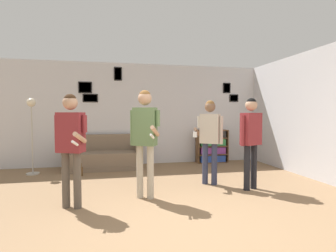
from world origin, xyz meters
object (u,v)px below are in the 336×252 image
at_px(couch, 103,157).
at_px(drinking_cup, 207,128).
at_px(person_spectator_near_bookshelf, 251,134).
at_px(person_player_foreground_left, 71,138).
at_px(bookshelf, 212,146).
at_px(person_player_foreground_center, 145,132).
at_px(floor_lamp, 32,123).
at_px(bottle_on_floor, 81,171).
at_px(person_watcher_holding_cup, 210,133).

distance_m(couch, drinking_cup, 2.89).
distance_m(person_spectator_near_bookshelf, drinking_cup, 2.61).
xyz_separation_m(couch, person_player_foreground_left, (-0.34, -2.73, 0.73)).
bearing_deg(person_spectator_near_bookshelf, person_player_foreground_left, -173.94).
xyz_separation_m(person_player_foreground_left, person_spectator_near_bookshelf, (3.01, 0.32, -0.00)).
distance_m(bookshelf, person_player_foreground_center, 3.55).
xyz_separation_m(person_player_foreground_left, person_player_foreground_center, (1.09, 0.22, 0.07)).
height_order(bookshelf, person_spectator_near_bookshelf, person_spectator_near_bookshelf).
height_order(floor_lamp, bottle_on_floor, floor_lamp).
bearing_deg(bookshelf, bottle_on_floor, -164.86).
bearing_deg(floor_lamp, bookshelf, 6.81).
xyz_separation_m(person_spectator_near_bookshelf, drinking_cup, (0.13, 2.61, -0.04)).
bearing_deg(bookshelf, person_player_foreground_left, -138.32).
relative_size(floor_lamp, person_player_foreground_left, 1.04).
bearing_deg(drinking_cup, person_spectator_near_bookshelf, -92.92).
height_order(couch, floor_lamp, floor_lamp).
xyz_separation_m(couch, drinking_cup, (2.80, 0.20, 0.68)).
bearing_deg(person_spectator_near_bookshelf, person_watcher_holding_cup, 141.40).
bearing_deg(person_watcher_holding_cup, couch, 136.98).
height_order(person_player_foreground_left, bottle_on_floor, person_player_foreground_left).
relative_size(couch, person_player_foreground_left, 1.11).
xyz_separation_m(bookshelf, person_player_foreground_center, (-2.20, -2.71, 0.62)).
xyz_separation_m(bottle_on_floor, drinking_cup, (3.24, 0.92, 0.86)).
xyz_separation_m(floor_lamp, person_player_foreground_left, (1.19, -2.40, -0.15)).
bearing_deg(bottle_on_floor, couch, 58.33).
relative_size(person_player_foreground_center, bottle_on_floor, 6.35).
height_order(person_player_foreground_center, person_spectator_near_bookshelf, person_player_foreground_center).
distance_m(couch, bottle_on_floor, 0.86).
height_order(floor_lamp, person_player_foreground_left, floor_lamp).
height_order(floor_lamp, person_player_foreground_center, person_player_foreground_center).
bearing_deg(person_spectator_near_bookshelf, bottle_on_floor, 151.43).
bearing_deg(person_player_foreground_center, drinking_cup, 52.94).
bearing_deg(floor_lamp, bottle_on_floor, -19.46).
distance_m(person_spectator_near_bookshelf, bottle_on_floor, 3.65).
bearing_deg(couch, person_player_foreground_left, -97.09).
xyz_separation_m(person_player_foreground_center, drinking_cup, (2.05, 2.71, -0.11)).
xyz_separation_m(bookshelf, person_spectator_near_bookshelf, (-0.28, -2.61, 0.55)).
xyz_separation_m(bookshelf, drinking_cup, (-0.15, -0.00, 0.51)).
relative_size(person_player_foreground_left, person_watcher_holding_cup, 1.02).
bearing_deg(bottle_on_floor, person_player_foreground_left, -87.10).
bearing_deg(person_player_foreground_center, floor_lamp, 136.33).
relative_size(bottle_on_floor, drinking_cup, 2.65).
height_order(person_player_foreground_left, person_player_foreground_center, person_player_foreground_center).
bearing_deg(floor_lamp, drinking_cup, 7.04).
relative_size(couch, drinking_cup, 17.63).
relative_size(person_player_foreground_left, bottle_on_floor, 6.01).
relative_size(person_watcher_holding_cup, bottle_on_floor, 5.91).
bearing_deg(person_player_foreground_left, person_spectator_near_bookshelf, 6.06).
distance_m(floor_lamp, person_player_foreground_left, 2.68).
height_order(person_player_foreground_center, person_watcher_holding_cup, person_player_foreground_center).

